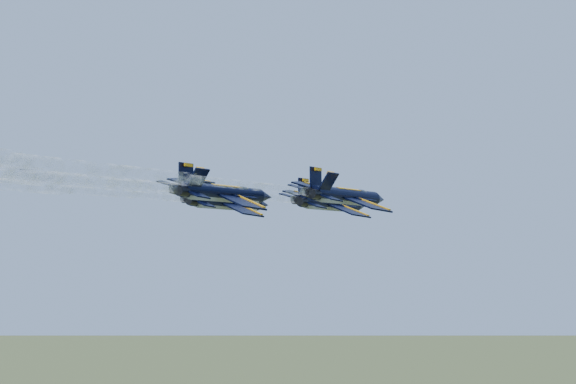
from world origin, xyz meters
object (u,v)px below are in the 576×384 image
Objects in this scene: jet_right at (347,196)px; jet_slot at (224,193)px; jet_lead at (331,203)px; jet_left at (227,202)px.

jet_right is 15.43m from jet_slot.
jet_lead is at bearing 129.95° from jet_right.
jet_left is 1.00× the size of jet_slot.
jet_slot is at bearing -52.04° from jet_left.
jet_left is at bearing 127.96° from jet_slot.
jet_slot is (0.20, -23.45, 0.00)m from jet_lead.
jet_left is (-10.15, -10.35, 0.00)m from jet_lead.
jet_left is 19.52m from jet_right.
jet_lead is 1.00× the size of jet_right.
jet_left and jet_slot have the same top height.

